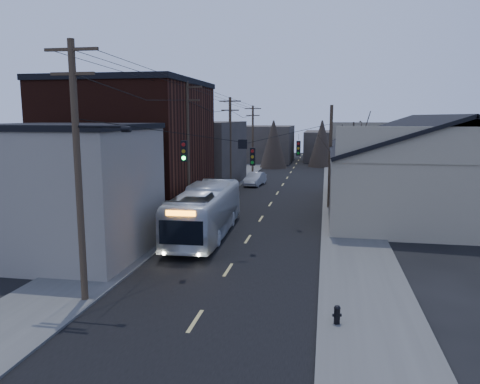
% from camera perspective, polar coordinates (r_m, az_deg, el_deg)
% --- Properties ---
extents(ground, '(160.00, 160.00, 0.00)m').
position_cam_1_polar(ground, '(16.51, -7.48, -18.22)').
color(ground, black).
rests_on(ground, ground).
extents(road_surface, '(9.00, 110.00, 0.02)m').
position_cam_1_polar(road_surface, '(44.80, 4.32, -0.55)').
color(road_surface, black).
rests_on(road_surface, ground).
extents(sidewalk_left, '(4.00, 110.00, 0.12)m').
position_cam_1_polar(sidewalk_left, '(45.92, -3.77, -0.24)').
color(sidewalk_left, '#474744').
rests_on(sidewalk_left, ground).
extents(sidewalk_right, '(4.00, 110.00, 0.12)m').
position_cam_1_polar(sidewalk_right, '(44.59, 12.65, -0.73)').
color(sidewalk_right, '#474744').
rests_on(sidewalk_right, ground).
extents(building_clapboard, '(8.00, 8.00, 7.00)m').
position_cam_1_polar(building_clapboard, '(26.97, -20.10, -0.07)').
color(building_clapboard, slate).
rests_on(building_clapboard, ground).
extents(building_brick, '(10.00, 12.00, 10.00)m').
position_cam_1_polar(building_brick, '(37.02, -12.95, 4.97)').
color(building_brick, black).
rests_on(building_brick, ground).
extents(building_left_far, '(9.00, 14.00, 7.00)m').
position_cam_1_polar(building_left_far, '(52.04, -5.41, 4.66)').
color(building_left_far, '#36312B').
rests_on(building_left_far, ground).
extents(warehouse, '(16.16, 20.60, 7.73)m').
position_cam_1_polar(warehouse, '(40.10, 22.37, 1.51)').
color(warehouse, gray).
rests_on(warehouse, ground).
extents(building_far_left, '(10.00, 12.00, 6.00)m').
position_cam_1_polar(building_far_left, '(79.76, 2.73, 5.90)').
color(building_far_left, '#36312B').
rests_on(building_far_left, ground).
extents(building_far_right, '(12.00, 14.00, 5.00)m').
position_cam_1_polar(building_far_right, '(84.10, 12.05, 5.54)').
color(building_far_right, '#36312B').
rests_on(building_far_right, ground).
extents(bare_tree, '(0.40, 0.40, 7.20)m').
position_cam_1_polar(bare_tree, '(34.20, 13.47, 2.26)').
color(bare_tree, black).
rests_on(bare_tree, ground).
extents(utility_lines, '(11.24, 45.28, 10.50)m').
position_cam_1_polar(utility_lines, '(38.93, -1.10, 5.33)').
color(utility_lines, '#382B1E').
rests_on(utility_lines, ground).
extents(bus, '(3.11, 11.66, 3.22)m').
position_cam_1_polar(bus, '(29.75, -4.27, -2.40)').
color(bus, silver).
rests_on(bus, ground).
extents(parked_car, '(2.09, 4.57, 1.45)m').
position_cam_1_polar(parked_car, '(51.84, 1.84, 1.60)').
color(parked_car, '#ABAEB3').
rests_on(parked_car, ground).
extents(fire_hydrant, '(0.34, 0.24, 0.71)m').
position_cam_1_polar(fire_hydrant, '(17.89, 11.75, -14.33)').
color(fire_hydrant, black).
rests_on(fire_hydrant, sidewalk_right).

